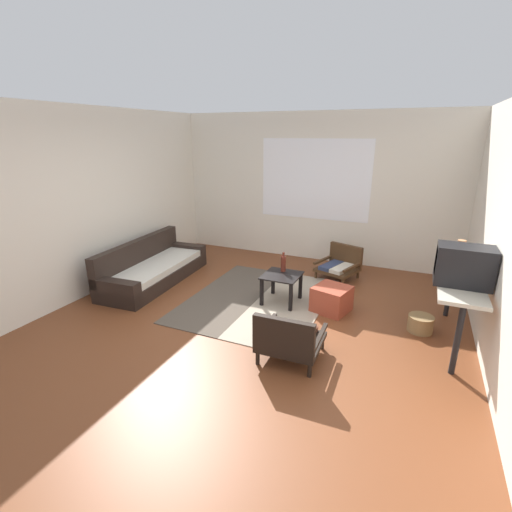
# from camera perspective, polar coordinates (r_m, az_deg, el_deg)

# --- Properties ---
(ground_plane) EXTENTS (7.80, 7.80, 0.00)m
(ground_plane) POSITION_cam_1_polar(r_m,az_deg,el_deg) (4.74, -1.71, -10.98)
(ground_plane) COLOR brown
(far_wall_with_window) EXTENTS (5.60, 0.13, 2.70)m
(far_wall_with_window) POSITION_cam_1_polar(r_m,az_deg,el_deg) (7.09, 9.01, 10.23)
(far_wall_with_window) COLOR silver
(far_wall_with_window) RESTS_ON ground
(side_wall_left) EXTENTS (0.12, 6.60, 2.70)m
(side_wall_left) POSITION_cam_1_polar(r_m,az_deg,el_deg) (6.08, -24.01, 7.56)
(side_wall_left) COLOR silver
(side_wall_left) RESTS_ON ground
(area_rug) EXTENTS (1.88, 2.39, 0.01)m
(area_rug) POSITION_cam_1_polar(r_m,az_deg,el_deg) (5.48, 0.26, -6.69)
(area_rug) COLOR #4C4238
(area_rug) RESTS_ON ground
(couch) EXTENTS (0.89, 2.13, 0.67)m
(couch) POSITION_cam_1_polar(r_m,az_deg,el_deg) (6.31, -15.60, -1.91)
(couch) COLOR black
(couch) RESTS_ON ground
(coffee_table) EXTENTS (0.51, 0.52, 0.42)m
(coffee_table) POSITION_cam_1_polar(r_m,az_deg,el_deg) (5.29, 3.95, -3.82)
(coffee_table) COLOR black
(coffee_table) RESTS_ON ground
(armchair_by_window) EXTENTS (0.75, 0.74, 0.53)m
(armchair_by_window) POSITION_cam_1_polar(r_m,az_deg,el_deg) (6.39, 12.74, -1.21)
(armchair_by_window) COLOR #472D19
(armchair_by_window) RESTS_ON ground
(armchair_striped_foreground) EXTENTS (0.66, 0.65, 0.59)m
(armchair_striped_foreground) POSITION_cam_1_polar(r_m,az_deg,el_deg) (4.03, 5.10, -12.51)
(armchair_striped_foreground) COLOR black
(armchair_striped_foreground) RESTS_ON ground
(ottoman_orange) EXTENTS (0.55, 0.55, 0.35)m
(ottoman_orange) POSITION_cam_1_polar(r_m,az_deg,el_deg) (5.20, 11.51, -6.47)
(ottoman_orange) COLOR #993D28
(ottoman_orange) RESTS_ON ground
(console_shelf) EXTENTS (0.46, 1.50, 0.80)m
(console_shelf) POSITION_cam_1_polar(r_m,az_deg,el_deg) (4.74, 28.56, -3.87)
(console_shelf) COLOR #B2AD9E
(console_shelf) RESTS_ON ground
(crt_television) EXTENTS (0.55, 0.34, 0.42)m
(crt_television) POSITION_cam_1_polar(r_m,az_deg,el_deg) (4.44, 29.27, -1.30)
(crt_television) COLOR black
(crt_television) RESTS_ON console_shelf
(clay_vase) EXTENTS (0.23, 0.23, 0.34)m
(clay_vase) POSITION_cam_1_polar(r_m,az_deg,el_deg) (5.00, 28.69, -0.23)
(clay_vase) COLOR #A87047
(clay_vase) RESTS_ON console_shelf
(glass_bottle) EXTENTS (0.07, 0.07, 0.28)m
(glass_bottle) POSITION_cam_1_polar(r_m,az_deg,el_deg) (5.35, 4.20, -1.13)
(glass_bottle) COLOR #5B2319
(glass_bottle) RESTS_ON coffee_table
(wicker_basket) EXTENTS (0.30, 0.30, 0.20)m
(wicker_basket) POSITION_cam_1_polar(r_m,az_deg,el_deg) (5.05, 23.90, -9.46)
(wicker_basket) COLOR olive
(wicker_basket) RESTS_ON ground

